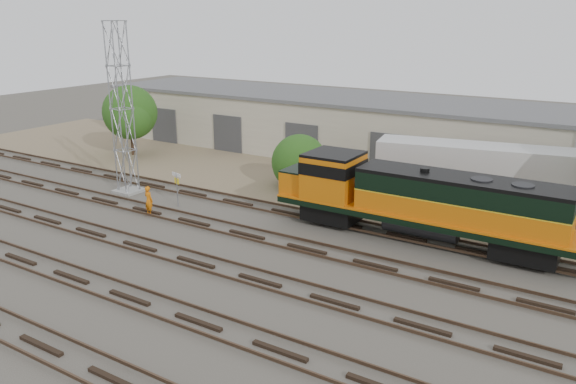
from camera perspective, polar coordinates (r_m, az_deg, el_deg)
The scene contains 11 objects.
ground at distance 31.56m, azimuth -5.79°, elevation -5.30°, with size 140.00×140.00×0.00m, color #47423A.
dirt_strip at distance 43.70m, azimuth 6.19°, elevation 1.17°, with size 80.00×16.00×0.02m, color #726047.
tracks at distance 29.41m, azimuth -9.36°, elevation -7.03°, with size 80.00×20.40×0.28m.
warehouse at distance 50.21m, azimuth 10.32°, elevation 6.21°, with size 58.40×10.40×5.30m.
locomotive at distance 32.00m, azimuth 12.99°, elevation -0.80°, with size 17.27×3.03×4.15m.
signal_tower at distance 40.93m, azimuth -16.50°, elevation 7.76°, with size 1.75×1.75×11.89m.
sign_post at distance 37.76m, azimuth -11.23°, elevation 0.93°, with size 0.94×0.29×2.36m.
worker at distance 36.79m, azimuth -13.97°, elevation -0.84°, with size 0.69×0.45×1.90m, color orange.
semi_trailer at distance 38.39m, azimuth 19.95°, elevation 2.09°, with size 14.18×5.28×4.28m.
tree_west at distance 52.57m, azimuth -15.71°, elevation 7.61°, with size 5.10×4.86×6.35m.
tree_mid at distance 41.37m, azimuth 1.32°, elevation 2.81°, with size 4.37×4.16×4.16m.
Camera 1 is at (17.92, -22.98, 12.10)m, focal length 35.00 mm.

